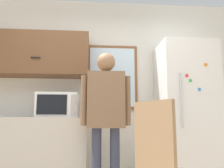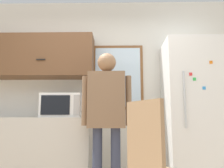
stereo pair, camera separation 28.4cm
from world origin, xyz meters
name	(u,v)px [view 1 (the left image)]	position (x,y,z in m)	size (l,w,h in m)	color
back_wall	(93,88)	(0.00, 1.82, 1.35)	(6.00, 0.06, 2.70)	silver
counter	(1,155)	(-1.14, 1.50, 0.45)	(2.13, 0.58, 0.91)	#BCB7AD
upper_cabinets	(11,54)	(-1.14, 1.62, 1.78)	(2.13, 0.37, 0.60)	brown
microwave	(58,106)	(-0.46, 1.46, 1.06)	(0.51, 0.41, 0.31)	white
person	(106,108)	(0.14, 1.07, 1.01)	(0.58, 0.23, 1.67)	#33384C
refrigerator	(187,114)	(1.26, 1.46, 0.96)	(0.72, 0.68, 1.92)	white
chair	(163,160)	(0.56, 0.25, 0.54)	(0.60, 0.60, 1.01)	#997551
window	(112,77)	(0.28, 1.78, 1.52)	(0.74, 0.05, 0.95)	brown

